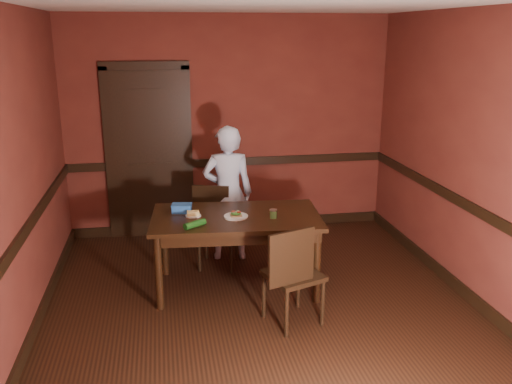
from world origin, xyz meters
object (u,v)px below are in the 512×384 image
object	(u,v)px
food_tub	(182,208)
sauce_jar	(273,214)
chair_near	(293,273)
person	(228,193)
cheese_saucer	(193,214)
sandwich_plate	(236,216)
dining_table	(236,252)
chair_far	(218,228)

from	to	relation	value
food_tub	sauce_jar	bearing A→B (deg)	-11.46
chair_near	person	xyz separation A→B (m)	(-0.38, 1.53, 0.30)
chair_near	cheese_saucer	bearing A→B (deg)	-65.18
sandwich_plate	chair_near	bearing A→B (deg)	-60.34
sauce_jar	food_tub	xyz separation A→B (m)	(-0.86, 0.33, -0.00)
dining_table	food_tub	size ratio (longest dim) A/B	7.51
person	sandwich_plate	distance (m)	0.83
chair_near	dining_table	bearing A→B (deg)	-82.47
sauce_jar	cheese_saucer	xyz separation A→B (m)	(-0.75, 0.19, -0.02)
person	food_tub	size ratio (longest dim) A/B	7.01
chair_near	cheese_saucer	size ratio (longest dim) A/B	6.04
dining_table	chair_near	distance (m)	0.86
person	sandwich_plate	world-z (taller)	person
dining_table	cheese_saucer	distance (m)	0.58
person	cheese_saucer	distance (m)	0.84
dining_table	chair_near	world-z (taller)	chair_near
chair_near	chair_far	bearing A→B (deg)	-88.48
chair_far	cheese_saucer	distance (m)	0.68
cheese_saucer	sauce_jar	bearing A→B (deg)	-14.18
person	chair_near	bearing A→B (deg)	108.61
cheese_saucer	food_tub	bearing A→B (deg)	127.06
dining_table	chair_far	world-z (taller)	chair_far
dining_table	sandwich_plate	world-z (taller)	sandwich_plate
sandwich_plate	cheese_saucer	distance (m)	0.42
person	sauce_jar	size ratio (longest dim) A/B	17.81
chair_near	food_tub	xyz separation A→B (m)	(-0.91, 0.95, 0.34)
chair_near	person	size ratio (longest dim) A/B	0.61
sauce_jar	food_tub	size ratio (longest dim) A/B	0.39
dining_table	chair_far	xyz separation A→B (m)	(-0.12, 0.56, 0.05)
chair_far	food_tub	xyz separation A→B (m)	(-0.39, -0.37, 0.37)
sauce_jar	cheese_saucer	size ratio (longest dim) A/B	0.55
food_tub	dining_table	bearing A→B (deg)	-10.89
food_tub	sandwich_plate	bearing A→B (deg)	-16.17
sandwich_plate	cheese_saucer	world-z (taller)	sandwich_plate
person	dining_table	bearing A→B (deg)	93.47
dining_table	person	bearing A→B (deg)	93.34
dining_table	chair_near	xyz separation A→B (m)	(0.39, -0.76, 0.08)
sauce_jar	food_tub	bearing A→B (deg)	159.13
dining_table	food_tub	world-z (taller)	food_tub
dining_table	food_tub	xyz separation A→B (m)	(-0.51, 0.19, 0.42)
chair_near	person	bearing A→B (deg)	-96.16
sauce_jar	chair_far	bearing A→B (deg)	123.83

